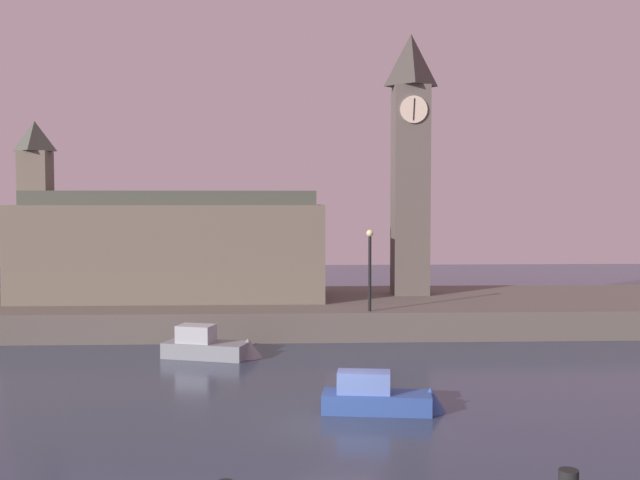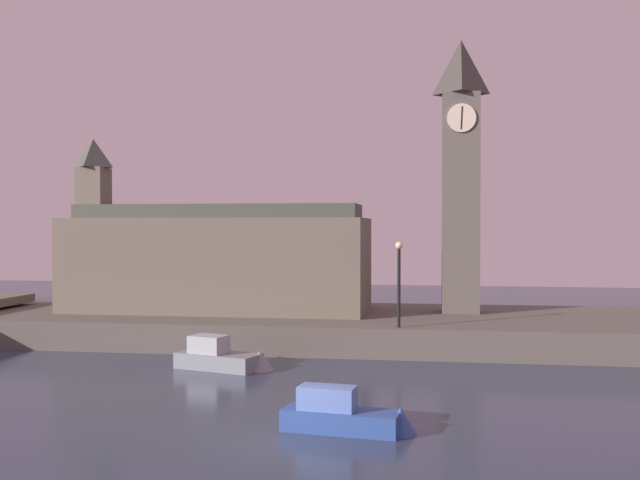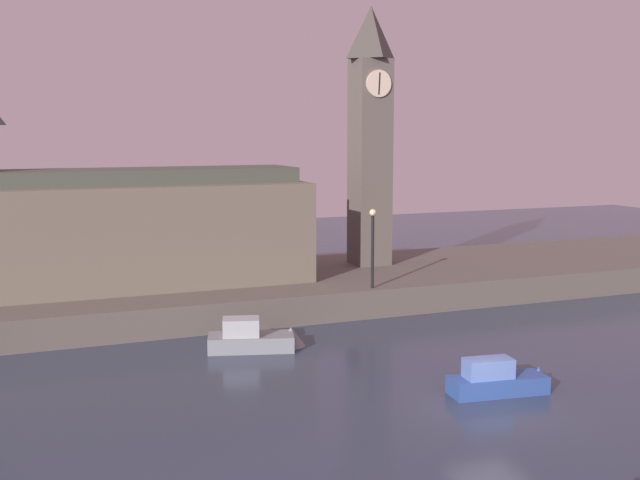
{
  "view_description": "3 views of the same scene",
  "coord_description": "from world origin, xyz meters",
  "px_view_note": "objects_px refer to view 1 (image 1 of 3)",
  "views": [
    {
      "loc": [
        -1.6,
        -23.44,
        7.13
      ],
      "look_at": [
        0.02,
        14.95,
        5.13
      ],
      "focal_mm": 42.41,
      "sensor_mm": 36.0,
      "label": 1
    },
    {
      "loc": [
        4.2,
        -20.94,
        6.35
      ],
      "look_at": [
        -1.82,
        17.84,
        5.68
      ],
      "focal_mm": 41.13,
      "sensor_mm": 36.0,
      "label": 2
    },
    {
      "loc": [
        -15.57,
        -22.39,
        9.7
      ],
      "look_at": [
        -0.58,
        14.24,
        4.26
      ],
      "focal_mm": 44.85,
      "sensor_mm": 36.0,
      "label": 3
    }
  ],
  "objects_px": {
    "streetlamp": "(370,261)",
    "parliament_hall": "(168,246)",
    "boat_tour_blue": "(386,398)",
    "clock_tower": "(410,161)",
    "boat_cruiser_grey": "(215,347)"
  },
  "relations": [
    {
      "from": "clock_tower",
      "to": "boat_tour_blue",
      "type": "xyz_separation_m",
      "value": [
        -4.04,
        -20.03,
        -9.04
      ]
    },
    {
      "from": "clock_tower",
      "to": "boat_cruiser_grey",
      "type": "relative_size",
      "value": 3.22
    },
    {
      "from": "clock_tower",
      "to": "boat_tour_blue",
      "type": "distance_m",
      "value": 22.35
    },
    {
      "from": "streetlamp",
      "to": "boat_tour_blue",
      "type": "height_order",
      "value": "streetlamp"
    },
    {
      "from": "streetlamp",
      "to": "parliament_hall",
      "type": "bearing_deg",
      "value": 151.73
    },
    {
      "from": "boat_tour_blue",
      "to": "streetlamp",
      "type": "bearing_deg",
      "value": 86.21
    },
    {
      "from": "parliament_hall",
      "to": "boat_tour_blue",
      "type": "relative_size",
      "value": 3.99
    },
    {
      "from": "streetlamp",
      "to": "clock_tower",
      "type": "bearing_deg",
      "value": 65.46
    },
    {
      "from": "boat_tour_blue",
      "to": "boat_cruiser_grey",
      "type": "relative_size",
      "value": 0.9
    },
    {
      "from": "streetlamp",
      "to": "boat_cruiser_grey",
      "type": "distance_m",
      "value": 9.17
    },
    {
      "from": "streetlamp",
      "to": "boat_cruiser_grey",
      "type": "relative_size",
      "value": 0.86
    },
    {
      "from": "streetlamp",
      "to": "boat_tour_blue",
      "type": "relative_size",
      "value": 0.95
    },
    {
      "from": "clock_tower",
      "to": "boat_cruiser_grey",
      "type": "xyz_separation_m",
      "value": [
        -10.66,
        -10.88,
        -9.03
      ]
    },
    {
      "from": "streetlamp",
      "to": "boat_tour_blue",
      "type": "distance_m",
      "value": 13.59
    },
    {
      "from": "clock_tower",
      "to": "streetlamp",
      "type": "distance_m",
      "value": 9.39
    }
  ]
}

